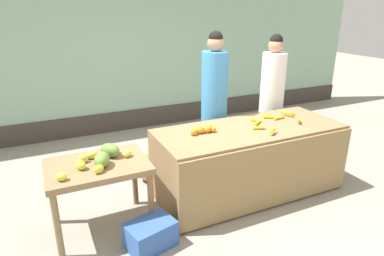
{
  "coord_description": "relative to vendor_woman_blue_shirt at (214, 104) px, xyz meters",
  "views": [
    {
      "loc": [
        -1.71,
        -3.01,
        2.16
      ],
      "look_at": [
        -0.24,
        0.15,
        0.88
      ],
      "focal_mm": 31.28,
      "sensor_mm": 36.0,
      "label": 1
    }
  ],
  "objects": [
    {
      "name": "orange_pile",
      "position": [
        -0.47,
        -0.62,
        -0.08
      ],
      "size": [
        0.31,
        0.1,
        0.08
      ],
      "color": "orange",
      "rests_on": "fruit_stall_counter"
    },
    {
      "name": "banana_bunch_pile",
      "position": [
        0.5,
        -0.62,
        -0.09
      ],
      "size": [
        0.8,
        0.62,
        0.07
      ],
      "color": "gold",
      "rests_on": "fruit_stall_counter"
    },
    {
      "name": "side_table_wooden",
      "position": [
        -1.65,
        -0.69,
        -0.32
      ],
      "size": [
        0.96,
        0.69,
        0.73
      ],
      "color": "olive",
      "rests_on": "ground"
    },
    {
      "name": "ground_plane",
      "position": [
        -0.34,
        -0.69,
        -0.95
      ],
      "size": [
        24.0,
        24.0,
        0.0
      ],
      "primitive_type": "plane",
      "color": "gray"
    },
    {
      "name": "vendor_woman_blue_shirt",
      "position": [
        0.0,
        0.0,
        0.0
      ],
      "size": [
        0.34,
        0.34,
        1.88
      ],
      "color": "#33333D",
      "rests_on": "ground"
    },
    {
      "name": "produce_crate",
      "position": [
        -1.3,
        -1.17,
        -0.82
      ],
      "size": [
        0.51,
        0.42,
        0.26
      ],
      "primitive_type": "cube",
      "rotation": [
        0.0,
        0.0,
        0.25
      ],
      "color": "#3359A5",
      "rests_on": "ground"
    },
    {
      "name": "mango_papaya_pile",
      "position": [
        -1.6,
        -0.68,
        -0.16
      ],
      "size": [
        0.76,
        0.49,
        0.14
      ],
      "color": "yellow",
      "rests_on": "side_table_wooden"
    },
    {
      "name": "fruit_stall_counter",
      "position": [
        0.1,
        -0.71,
        -0.53
      ],
      "size": [
        2.21,
        0.91,
        0.83
      ],
      "color": "olive",
      "rests_on": "ground"
    },
    {
      "name": "market_wall_back",
      "position": [
        -0.34,
        2.19,
        0.45
      ],
      "size": [
        9.51,
        0.23,
        2.87
      ],
      "color": "#8CB299",
      "rests_on": "ground"
    },
    {
      "name": "vendor_woman_white_shirt",
      "position": [
        0.95,
        0.02,
        -0.04
      ],
      "size": [
        0.34,
        0.34,
        1.81
      ],
      "color": "#33333D",
      "rests_on": "ground"
    },
    {
      "name": "produce_sack",
      "position": [
        -0.92,
        0.09,
        -0.72
      ],
      "size": [
        0.42,
        0.45,
        0.46
      ],
      "primitive_type": "ellipsoid",
      "rotation": [
        0.0,
        0.0,
        1.17
      ],
      "color": "tan",
      "rests_on": "ground"
    }
  ]
}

